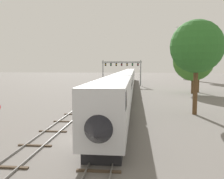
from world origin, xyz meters
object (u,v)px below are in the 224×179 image
Objects in this scene: passenger_train at (127,80)px; trackside_tree_right at (193,61)px; trackside_tree_mid at (199,54)px; water_tower at (187,36)px; trackside_tree_left at (197,47)px; signal_gantry at (122,67)px.

trackside_tree_right is at bearing -23.40° from passenger_train.
passenger_train is 7.97× the size of trackside_tree_mid.
water_tower is 79.98m from trackside_tree_left.
passenger_train is 56.14m from water_tower.
trackside_tree_mid reaches higher than passenger_train.
trackside_tree_mid is at bearing 75.41° from trackside_tree_left.
water_tower is 1.98× the size of trackside_tree_mid.
passenger_train is at bearing 107.55° from trackside_tree_left.
trackside_tree_left reaches higher than trackside_tree_right.
passenger_train is 8.22× the size of trackside_tree_left.
trackside_tree_mid is at bearing -12.39° from passenger_train.
passenger_train is at bearing -116.57° from water_tower.
water_tower is (24.05, 48.10, 16.14)m from passenger_train.
trackside_tree_left is 1.01× the size of trackside_tree_right.
signal_gantry is at bearing 99.59° from passenger_train.
trackside_tree_right reaches higher than signal_gantry.
trackside_tree_left is at bearing -101.99° from trackside_tree_right.
trackside_tree_mid is (16.28, -3.58, 6.03)m from passenger_train.
trackside_tree_left is (9.44, -29.85, 5.78)m from passenger_train.
trackside_tree_left is at bearing -104.59° from trackside_tree_mid.
signal_gantry is 45.49m from water_tower.
water_tower reaches higher than trackside_tree_left.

